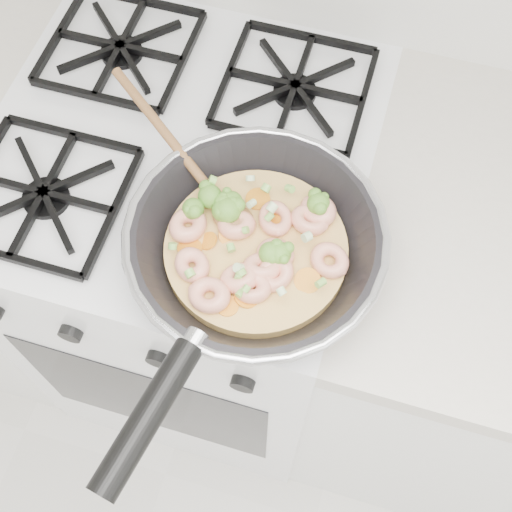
# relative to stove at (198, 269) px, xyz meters

# --- Properties ---
(stove) EXTENTS (0.60, 0.60, 0.92)m
(stove) POSITION_rel_stove_xyz_m (0.00, 0.00, 0.00)
(stove) COLOR white
(stove) RESTS_ON ground
(skillet) EXTENTS (0.44, 0.55, 0.10)m
(skillet) POSITION_rel_stove_xyz_m (0.18, -0.17, 0.50)
(skillet) COLOR black
(skillet) RESTS_ON stove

